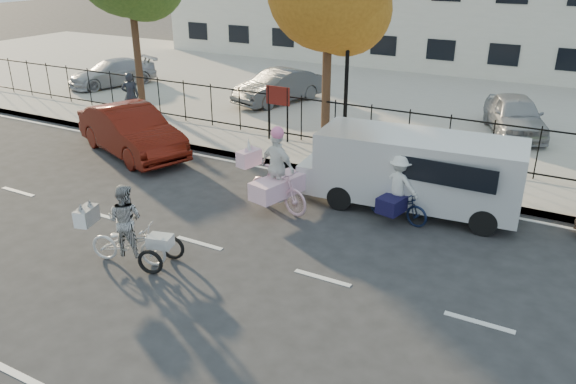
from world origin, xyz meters
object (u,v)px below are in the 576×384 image
Objects in this scene: lot_car_c at (279,87)px; zebra_trike at (127,233)px; unicorn_bike at (277,179)px; lot_car_a at (113,73)px; lamppost at (347,55)px; bull_bike at (398,194)px; white_van at (414,169)px; lot_car_d at (515,115)px; pedestrian at (130,95)px; red_sedan at (131,131)px.

zebra_trike is at bearing -56.31° from lot_car_c.
unicorn_bike is 0.54× the size of lot_car_a.
lamppost is 1.07× the size of lot_car_a.
bull_bike is 17.60m from lot_car_a.
white_van is (0.10, 0.85, 0.38)m from bull_bike.
lot_car_a is (-13.29, 7.95, -0.05)m from unicorn_bike.
pedestrian is at bearing 179.22° from lot_car_d.
pedestrian is (-2.59, 2.77, 0.24)m from red_sedan.
lamppost is at bearing -154.98° from lot_car_d.
lot_car_c is 9.18m from lot_car_d.
lot_car_a is 8.39m from lot_car_c.
lot_car_a is (-16.19, 6.28, -0.30)m from white_van.
white_van is at bearing -24.63° from lot_car_c.
bull_bike is at bearing -59.39° from unicorn_bike.
zebra_trike is at bearing 90.93° from pedestrian.
bull_bike is 0.45× the size of lot_car_a.
unicorn_bike reaches higher than lot_car_a.
red_sedan is at bearing 91.46° from pedestrian.
lot_car_a is at bearing 68.79° from red_sedan.
zebra_trike is 0.44× the size of red_sedan.
lot_car_c reaches higher than lot_car_a.
lamppost reaches higher than lot_car_a.
white_van reaches higher than bull_bike.
white_van is at bearing -1.16° from lot_car_a.
lot_car_c reaches higher than lot_car_d.
bull_bike is at bearing -73.06° from red_sedan.
white_van is at bearing 126.07° from pedestrian.
lot_car_c is at bearing 26.13° from lot_car_a.
pedestrian is (-7.25, 7.90, 0.33)m from zebra_trike.
bull_bike reaches higher than red_sedan.
bull_bike is (2.80, 0.83, -0.13)m from unicorn_bike.
white_van reaches higher than red_sedan.
zebra_trike is 13.06m from lot_car_c.
lot_car_c is at bearing 137.55° from lamppost.
lot_car_a is 1.01× the size of lot_car_c.
lot_car_d is at bearing 23.19° from lot_car_a.
lot_car_c is (-4.83, 4.42, -2.30)m from lamppost.
lot_car_d is at bearing 3.16° from bull_bike.
pedestrian is (-8.62, 4.19, 0.21)m from unicorn_bike.
zebra_trike reaches higher than bull_bike.
unicorn_bike is 1.19× the size of bull_bike.
lot_car_d reaches higher than lot_car_a.
white_van is at bearing 6.31° from bull_bike.
lot_car_d is at bearing -38.84° from zebra_trike.
lot_car_a is at bearing 164.99° from lamppost.
lamppost is 0.80× the size of white_van.
lot_car_c is 1.04× the size of lot_car_d.
bull_bike reaches higher than lot_car_a.
lot_car_d is at bearing 46.02° from lamppost.
pedestrian reaches higher than bull_bike.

